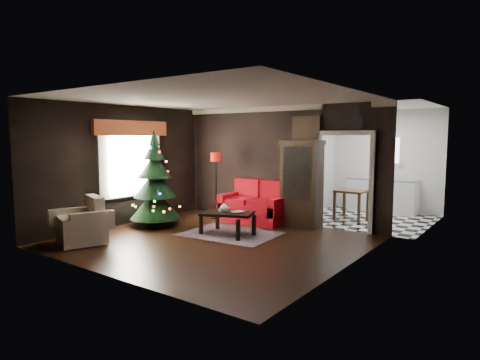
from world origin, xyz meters
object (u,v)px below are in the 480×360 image
Objects in this scene: teapot at (224,208)px; wall_clock at (357,122)px; christmas_tree at (155,181)px; coffee_table at (227,223)px; loveseat at (255,202)px; kitchen_table at (351,205)px; curio_cabinet at (301,186)px; floor_lamp at (216,186)px; armchair at (81,220)px.

wall_clock is (2.06, 1.96, 1.79)m from teapot.
christmas_tree is 2.08m from coffee_table.
loveseat is 2.27× the size of kitchen_table.
floor_lamp is at bearing -170.04° from curio_cabinet.
curio_cabinet is 2.01m from teapot.
wall_clock reaches higher than floor_lamp.
floor_lamp reaches higher than teapot.
armchair reaches higher than coffee_table.
teapot is at bearing -79.44° from loveseat.
loveseat is at bearing -170.34° from wall_clock.
wall_clock is at bearing 42.20° from coffee_table.
kitchen_table is (2.87, 1.82, -0.45)m from floor_lamp.
kitchen_table is at bearing 113.75° from wall_clock.
christmas_tree is 2.04m from armchair.
coffee_table is 5.19× the size of teapot.
christmas_tree is (-0.53, -1.56, 0.22)m from floor_lamp.
teapot is (-0.86, -1.78, -0.36)m from curio_cabinet.
christmas_tree is (-1.60, -1.73, 0.55)m from loveseat.
christmas_tree is 4.85m from kitchen_table.
armchair is 2.81m from teapot.
teapot is (1.83, 2.13, 0.13)m from armchair.
wall_clock reaches higher than kitchen_table.
loveseat is 1.51m from coffee_table.
floor_lamp is 1.67m from christmas_tree.
curio_cabinet is 0.86× the size of christmas_tree.
coffee_table is at bearing -137.80° from wall_clock.
floor_lamp is 8.19× the size of teapot.
loveseat reaches higher than kitchen_table.
teapot is 3.55m from kitchen_table.
armchair is at bearing -112.64° from loveseat.
coffee_table is at bearing 8.12° from christmas_tree.
armchair is (-1.54, -3.69, -0.04)m from loveseat.
wall_clock is (2.35, 0.40, 1.88)m from loveseat.
curio_cabinet is at bearing 10.83° from loveseat.
floor_lamp is (-1.07, -0.17, 0.33)m from loveseat.
christmas_tree is 1.96m from teapot.
coffee_table is (1.90, 0.27, -0.80)m from christmas_tree.
wall_clock is at bearing 8.53° from curio_cabinet.
curio_cabinet reaches higher than floor_lamp.
christmas_tree is 6.88× the size of wall_clock.
coffee_table is 1.42× the size of kitchen_table.
armchair is at bearing -88.13° from christmas_tree.
wall_clock is (3.42, 0.57, 1.55)m from floor_lamp.
kitchen_table is (0.65, 1.43, -0.57)m from curio_cabinet.
coffee_table is at bearing 87.77° from teapot.
teapot is at bearing 5.35° from christmas_tree.
wall_clock is at bearing 9.46° from floor_lamp.
teapot is (1.36, -1.39, -0.24)m from floor_lamp.
loveseat is 1.59× the size of coffee_table.
loveseat is 2.43m from christmas_tree.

